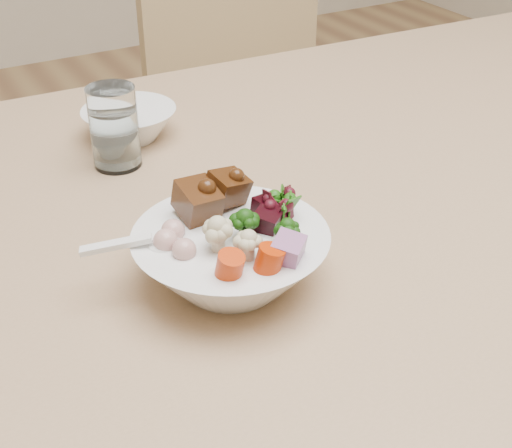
% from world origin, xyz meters
% --- Properties ---
extents(dining_table, '(1.66, 0.98, 0.76)m').
position_xyz_m(dining_table, '(-0.14, 0.19, 0.69)').
color(dining_table, tan).
rests_on(dining_table, ground).
extents(chair_far, '(0.43, 0.43, 0.94)m').
position_xyz_m(chair_far, '(0.13, 0.83, 0.53)').
color(chair_far, tan).
rests_on(chair_far, ground).
extents(food_bowl, '(0.19, 0.19, 0.11)m').
position_xyz_m(food_bowl, '(-0.34, 0.07, 0.80)').
color(food_bowl, white).
rests_on(food_bowl, dining_table).
extents(soup_spoon, '(0.10, 0.06, 0.02)m').
position_xyz_m(soup_spoon, '(-0.41, 0.08, 0.82)').
color(soup_spoon, white).
rests_on(soup_spoon, food_bowl).
extents(water_glass, '(0.06, 0.06, 0.11)m').
position_xyz_m(water_glass, '(-0.35, 0.36, 0.81)').
color(water_glass, white).
rests_on(water_glass, dining_table).
extents(side_bowl, '(0.13, 0.13, 0.04)m').
position_xyz_m(side_bowl, '(-0.31, 0.43, 0.79)').
color(side_bowl, white).
rests_on(side_bowl, dining_table).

